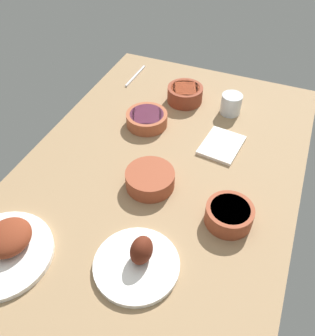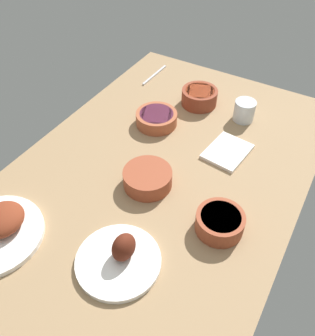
{
  "view_description": "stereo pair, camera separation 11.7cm",
  "coord_description": "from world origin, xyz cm",
  "px_view_note": "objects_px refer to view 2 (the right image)",
  "views": [
    {
      "loc": [
        76.51,
        31.36,
        88.61
      ],
      "look_at": [
        0.0,
        0.0,
        6.0
      ],
      "focal_mm": 38.44,
      "sensor_mm": 36.0,
      "label": 1
    },
    {
      "loc": [
        71.33,
        41.82,
        88.61
      ],
      "look_at": [
        0.0,
        0.0,
        6.0
      ],
      "focal_mm": 38.44,
      "sensor_mm": 36.0,
      "label": 2
    }
  ],
  "objects_px": {
    "plate_near_viewer": "(120,257)",
    "bowl_onions": "(157,118)",
    "bowl_potatoes": "(220,222)",
    "bowl_sauce": "(199,96)",
    "folded_napkin": "(227,151)",
    "fork_loose": "(155,75)",
    "bowl_pasta": "(147,177)",
    "water_tumbler": "(244,111)"
  },
  "relations": [
    {
      "from": "plate_near_viewer",
      "to": "bowl_sauce",
      "type": "bearing_deg",
      "value": -169.87
    },
    {
      "from": "plate_near_viewer",
      "to": "folded_napkin",
      "type": "bearing_deg",
      "value": 171.67
    },
    {
      "from": "folded_napkin",
      "to": "bowl_sauce",
      "type": "bearing_deg",
      "value": -135.29
    },
    {
      "from": "plate_near_viewer",
      "to": "fork_loose",
      "type": "distance_m",
      "value": 0.94
    },
    {
      "from": "plate_near_viewer",
      "to": "fork_loose",
      "type": "bearing_deg",
      "value": -154.82
    },
    {
      "from": "fork_loose",
      "to": "folded_napkin",
      "type": "bearing_deg",
      "value": 58.62
    },
    {
      "from": "bowl_onions",
      "to": "water_tumbler",
      "type": "bearing_deg",
      "value": 125.38
    },
    {
      "from": "folded_napkin",
      "to": "plate_near_viewer",
      "type": "bearing_deg",
      "value": -8.33
    },
    {
      "from": "bowl_onions",
      "to": "folded_napkin",
      "type": "bearing_deg",
      "value": 86.93
    },
    {
      "from": "bowl_onions",
      "to": "bowl_pasta",
      "type": "distance_m",
      "value": 0.31
    },
    {
      "from": "plate_near_viewer",
      "to": "bowl_sauce",
      "type": "relative_size",
      "value": 1.59
    },
    {
      "from": "bowl_onions",
      "to": "folded_napkin",
      "type": "distance_m",
      "value": 0.3
    },
    {
      "from": "water_tumbler",
      "to": "bowl_sauce",
      "type": "bearing_deg",
      "value": -92.1
    },
    {
      "from": "fork_loose",
      "to": "bowl_sauce",
      "type": "bearing_deg",
      "value": 71.82
    },
    {
      "from": "fork_loose",
      "to": "bowl_potatoes",
      "type": "bearing_deg",
      "value": 44.75
    },
    {
      "from": "bowl_pasta",
      "to": "bowl_onions",
      "type": "bearing_deg",
      "value": -155.2
    },
    {
      "from": "bowl_onions",
      "to": "water_tumbler",
      "type": "xyz_separation_m",
      "value": [
        -0.19,
        0.27,
        0.01
      ]
    },
    {
      "from": "plate_near_viewer",
      "to": "bowl_potatoes",
      "type": "distance_m",
      "value": 0.29
    },
    {
      "from": "bowl_potatoes",
      "to": "bowl_sauce",
      "type": "distance_m",
      "value": 0.61
    },
    {
      "from": "fork_loose",
      "to": "bowl_onions",
      "type": "bearing_deg",
      "value": 33.57
    },
    {
      "from": "fork_loose",
      "to": "bowl_pasta",
      "type": "bearing_deg",
      "value": 30.23
    },
    {
      "from": "bowl_onions",
      "to": "bowl_potatoes",
      "type": "relative_size",
      "value": 1.13
    },
    {
      "from": "bowl_sauce",
      "to": "water_tumbler",
      "type": "relative_size",
      "value": 1.78
    },
    {
      "from": "folded_napkin",
      "to": "fork_loose",
      "type": "relative_size",
      "value": 0.88
    },
    {
      "from": "bowl_potatoes",
      "to": "bowl_pasta",
      "type": "height_order",
      "value": "bowl_potatoes"
    },
    {
      "from": "folded_napkin",
      "to": "fork_loose",
      "type": "xyz_separation_m",
      "value": [
        -0.31,
        -0.48,
        -0.0
      ]
    },
    {
      "from": "plate_near_viewer",
      "to": "bowl_onions",
      "type": "height_order",
      "value": "plate_near_viewer"
    },
    {
      "from": "bowl_potatoes",
      "to": "folded_napkin",
      "type": "bearing_deg",
      "value": -161.7
    },
    {
      "from": "bowl_pasta",
      "to": "water_tumbler",
      "type": "height_order",
      "value": "water_tumbler"
    },
    {
      "from": "plate_near_viewer",
      "to": "bowl_onions",
      "type": "relative_size",
      "value": 1.46
    },
    {
      "from": "bowl_pasta",
      "to": "folded_napkin",
      "type": "relative_size",
      "value": 0.95
    },
    {
      "from": "bowl_sauce",
      "to": "bowl_potatoes",
      "type": "bearing_deg",
      "value": 31.01
    },
    {
      "from": "bowl_potatoes",
      "to": "bowl_pasta",
      "type": "distance_m",
      "value": 0.27
    },
    {
      "from": "bowl_potatoes",
      "to": "water_tumbler",
      "type": "distance_m",
      "value": 0.53
    },
    {
      "from": "bowl_pasta",
      "to": "water_tumbler",
      "type": "bearing_deg",
      "value": 163.42
    },
    {
      "from": "water_tumbler",
      "to": "fork_loose",
      "type": "xyz_separation_m",
      "value": [
        -0.1,
        -0.46,
        -0.04
      ]
    },
    {
      "from": "plate_near_viewer",
      "to": "bowl_onions",
      "type": "xyz_separation_m",
      "value": [
        -0.55,
        -0.22,
        0.01
      ]
    },
    {
      "from": "bowl_pasta",
      "to": "folded_napkin",
      "type": "distance_m",
      "value": 0.31
    },
    {
      "from": "plate_near_viewer",
      "to": "bowl_onions",
      "type": "bearing_deg",
      "value": -158.74
    },
    {
      "from": "bowl_sauce",
      "to": "plate_near_viewer",
      "type": "bearing_deg",
      "value": 10.13
    },
    {
      "from": "water_tumbler",
      "to": "bowl_pasta",
      "type": "bearing_deg",
      "value": -16.58
    },
    {
      "from": "bowl_potatoes",
      "to": "fork_loose",
      "type": "xyz_separation_m",
      "value": [
        -0.62,
        -0.58,
        -0.03
      ]
    }
  ]
}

